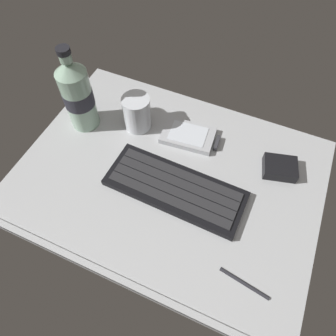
{
  "coord_description": "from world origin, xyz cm",
  "views": [
    {
      "loc": [
        14.3,
        -32.34,
        57.42
      ],
      "look_at": [
        0.0,
        0.0,
        3.0
      ],
      "focal_mm": 33.4,
      "sensor_mm": 36.0,
      "label": 1
    }
  ],
  "objects_px": {
    "juice_cup": "(137,114)",
    "water_bottle": "(78,95)",
    "stylus_pen": "(244,283)",
    "handheld_device": "(191,136)",
    "keyboard": "(175,188)",
    "charger_block": "(280,168)"
  },
  "relations": [
    {
      "from": "juice_cup",
      "to": "stylus_pen",
      "type": "height_order",
      "value": "juice_cup"
    },
    {
      "from": "keyboard",
      "to": "juice_cup",
      "type": "height_order",
      "value": "juice_cup"
    },
    {
      "from": "handheld_device",
      "to": "juice_cup",
      "type": "relative_size",
      "value": 1.57
    },
    {
      "from": "handheld_device",
      "to": "stylus_pen",
      "type": "distance_m",
      "value": 0.34
    },
    {
      "from": "water_bottle",
      "to": "stylus_pen",
      "type": "distance_m",
      "value": 0.51
    },
    {
      "from": "handheld_device",
      "to": "juice_cup",
      "type": "height_order",
      "value": "juice_cup"
    },
    {
      "from": "keyboard",
      "to": "stylus_pen",
      "type": "height_order",
      "value": "keyboard"
    },
    {
      "from": "stylus_pen",
      "to": "charger_block",
      "type": "bearing_deg",
      "value": 98.63
    },
    {
      "from": "keyboard",
      "to": "handheld_device",
      "type": "xyz_separation_m",
      "value": [
        -0.02,
        0.14,
        -0.0
      ]
    },
    {
      "from": "stylus_pen",
      "to": "water_bottle",
      "type": "bearing_deg",
      "value": 164.26
    },
    {
      "from": "juice_cup",
      "to": "charger_block",
      "type": "bearing_deg",
      "value": 1.09
    },
    {
      "from": "water_bottle",
      "to": "stylus_pen",
      "type": "xyz_separation_m",
      "value": [
        0.46,
        -0.21,
        -0.09
      ]
    },
    {
      "from": "keyboard",
      "to": "water_bottle",
      "type": "distance_m",
      "value": 0.3
    },
    {
      "from": "charger_block",
      "to": "handheld_device",
      "type": "bearing_deg",
      "value": 178.24
    },
    {
      "from": "keyboard",
      "to": "stylus_pen",
      "type": "relative_size",
      "value": 3.09
    },
    {
      "from": "juice_cup",
      "to": "stylus_pen",
      "type": "bearing_deg",
      "value": -36.86
    },
    {
      "from": "keyboard",
      "to": "water_bottle",
      "type": "bearing_deg",
      "value": 162.38
    },
    {
      "from": "water_bottle",
      "to": "charger_block",
      "type": "bearing_deg",
      "value": 6.16
    },
    {
      "from": "juice_cup",
      "to": "water_bottle",
      "type": "bearing_deg",
      "value": -160.2
    },
    {
      "from": "juice_cup",
      "to": "charger_block",
      "type": "xyz_separation_m",
      "value": [
        0.34,
        0.01,
        -0.03
      ]
    },
    {
      "from": "handheld_device",
      "to": "water_bottle",
      "type": "height_order",
      "value": "water_bottle"
    },
    {
      "from": "keyboard",
      "to": "handheld_device",
      "type": "distance_m",
      "value": 0.14
    }
  ]
}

